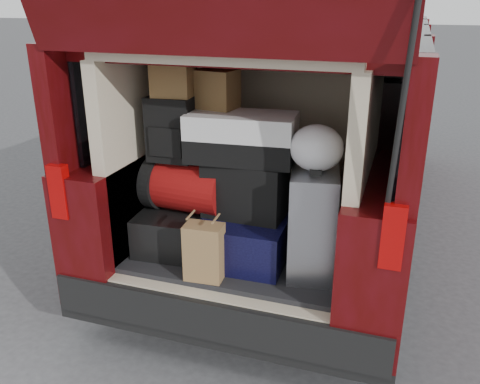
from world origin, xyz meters
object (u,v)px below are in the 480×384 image
(black_hardshell, at_px, (183,225))
(backpack, at_px, (171,129))
(kraft_bag, at_px, (204,252))
(red_duffel, at_px, (188,185))
(black_soft_case, at_px, (246,188))
(silver_roller, at_px, (313,222))
(twotone_duffel, at_px, (242,137))
(navy_hardshell, at_px, (248,234))

(black_hardshell, xyz_separation_m, backpack, (-0.02, -0.06, 0.62))
(kraft_bag, height_order, red_duffel, red_duffel)
(kraft_bag, height_order, black_soft_case, black_soft_case)
(silver_roller, height_order, twotone_duffel, twotone_duffel)
(silver_roller, distance_m, twotone_duffel, 0.61)
(kraft_bag, height_order, twotone_duffel, twotone_duffel)
(kraft_bag, relative_size, red_duffel, 0.66)
(navy_hardshell, distance_m, silver_roller, 0.43)
(black_hardshell, distance_m, red_duffel, 0.28)
(red_duffel, bearing_deg, backpack, -154.83)
(navy_hardshell, xyz_separation_m, twotone_duffel, (-0.04, 0.00, 0.59))
(kraft_bag, xyz_separation_m, twotone_duffel, (0.10, 0.34, 0.56))
(navy_hardshell, bearing_deg, black_hardshell, 175.98)
(black_hardshell, bearing_deg, backpack, -114.33)
(backpack, relative_size, twotone_duffel, 0.62)
(silver_roller, bearing_deg, black_soft_case, 161.13)
(navy_hardshell, height_order, twotone_duffel, twotone_duffel)
(silver_roller, relative_size, red_duffel, 1.23)
(navy_hardshell, height_order, kraft_bag, kraft_bag)
(black_soft_case, height_order, twotone_duffel, twotone_duffel)
(navy_hardshell, xyz_separation_m, black_soft_case, (-0.02, -0.01, 0.29))
(backpack, bearing_deg, black_soft_case, 1.87)
(black_hardshell, relative_size, backpack, 1.62)
(black_hardshell, bearing_deg, kraft_bag, -54.49)
(silver_roller, xyz_separation_m, backpack, (-0.85, 0.04, 0.44))
(silver_roller, bearing_deg, twotone_duffel, 160.43)
(twotone_duffel, bearing_deg, black_soft_case, -24.18)
(kraft_bag, distance_m, red_duffel, 0.47)
(kraft_bag, height_order, backpack, backpack)
(silver_roller, height_order, backpack, backpack)
(black_soft_case, bearing_deg, silver_roller, -7.32)
(silver_roller, bearing_deg, black_hardshell, 163.87)
(black_hardshell, height_order, black_soft_case, black_soft_case)
(kraft_bag, relative_size, backpack, 0.86)
(black_hardshell, distance_m, kraft_bag, 0.46)
(kraft_bag, xyz_separation_m, red_duffel, (-0.23, 0.33, 0.24))
(silver_roller, xyz_separation_m, black_soft_case, (-0.41, 0.06, 0.12))
(navy_hardshell, distance_m, kraft_bag, 0.37)
(kraft_bag, bearing_deg, red_duffel, 121.46)
(navy_hardshell, relative_size, silver_roller, 1.00)
(red_duffel, bearing_deg, silver_roller, 0.53)
(red_duffel, xyz_separation_m, black_soft_case, (0.36, -0.00, 0.02))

